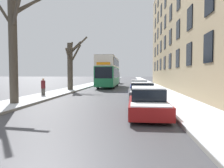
{
  "coord_description": "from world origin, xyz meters",
  "views": [
    {
      "loc": [
        2.22,
        -3.04,
        1.98
      ],
      "look_at": [
        -0.3,
        21.68,
        0.76
      ],
      "focal_mm": 32.0,
      "sensor_mm": 36.0,
      "label": 1
    }
  ],
  "objects": [
    {
      "name": "oncoming_van",
      "position": [
        -1.57,
        39.51,
        1.3
      ],
      "size": [
        1.93,
        5.06,
        2.41
      ],
      "color": "#9EA3AD",
      "rests_on": "ground"
    },
    {
      "name": "double_decker_bus",
      "position": [
        -1.39,
        27.05,
        2.54
      ],
      "size": [
        2.51,
        10.78,
        4.49
      ],
      "color": "#1E7A47",
      "rests_on": "ground"
    },
    {
      "name": "parked_car_1",
      "position": [
        2.95,
        12.24,
        0.64
      ],
      "size": [
        1.89,
        4.08,
        1.37
      ],
      "color": "#474C56",
      "rests_on": "ground"
    },
    {
      "name": "sidewalk_left",
      "position": [
        -5.39,
        53.0,
        0.08
      ],
      "size": [
        2.7,
        130.0,
        0.16
      ],
      "color": "gray",
      "rests_on": "ground"
    },
    {
      "name": "sidewalk_right",
      "position": [
        5.39,
        53.0,
        0.08
      ],
      "size": [
        2.7,
        130.0,
        0.16
      ],
      "color": "gray",
      "rests_on": "ground"
    },
    {
      "name": "parked_car_0",
      "position": [
        2.95,
        6.59,
        0.63
      ],
      "size": [
        1.75,
        4.3,
        1.36
      ],
      "color": "maroon",
      "rests_on": "ground"
    },
    {
      "name": "bare_tree_left_0",
      "position": [
        -5.17,
        8.82,
        3.85
      ],
      "size": [
        3.59,
        2.29,
        7.34
      ],
      "color": "#423A30",
      "rests_on": "ground"
    },
    {
      "name": "pedestrian_left_sidewalk",
      "position": [
        -5.37,
        13.3,
        0.91
      ],
      "size": [
        0.36,
        0.36,
        1.65
      ],
      "rotation": [
        0.0,
        0.0,
        0.14
      ],
      "color": "#4C4742",
      "rests_on": "ground"
    },
    {
      "name": "terrace_facade_right",
      "position": [
        11.23,
        21.59,
        8.89
      ],
      "size": [
        9.1,
        41.42,
        17.78
      ],
      "color": "tan",
      "rests_on": "ground"
    },
    {
      "name": "parked_car_2",
      "position": [
        2.95,
        18.59,
        0.63
      ],
      "size": [
        1.89,
        4.51,
        1.35
      ],
      "color": "navy",
      "rests_on": "ground"
    },
    {
      "name": "bare_tree_left_1",
      "position": [
        -5.0,
        19.95,
        3.23
      ],
      "size": [
        2.11,
        2.81,
        6.64
      ],
      "color": "#423A30",
      "rests_on": "ground"
    }
  ]
}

